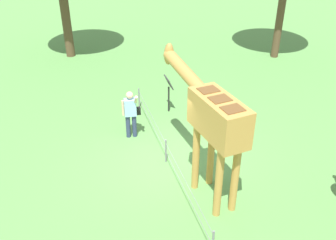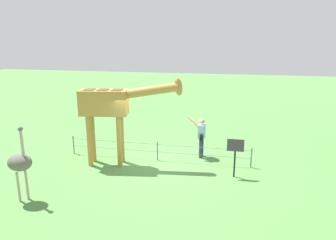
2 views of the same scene
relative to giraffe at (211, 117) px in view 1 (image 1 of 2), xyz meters
The scene contains 5 objects.
ground_plane 2.70m from the giraffe, 16.54° to the left, with size 60.00×60.00×0.00m, color #568E47.
giraffe is the anchor object (origin of this frame).
visitor 3.62m from the giraffe, 23.27° to the left, with size 0.70×0.59×1.68m.
info_sign 4.57m from the giraffe, ahead, with size 0.56×0.21×1.32m.
wire_fence 2.43m from the giraffe, 24.28° to the left, with size 7.05×0.05×0.75m.
Camera 1 is at (-8.41, 2.64, 6.48)m, focal length 40.00 mm.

